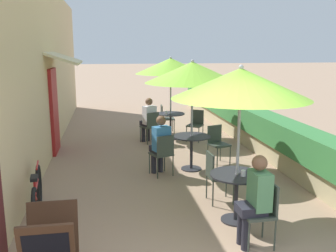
{
  "coord_description": "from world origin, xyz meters",
  "views": [
    {
      "loc": [
        -1.09,
        -3.44,
        2.59
      ],
      "look_at": [
        0.15,
        4.05,
        1.0
      ],
      "focal_mm": 40.0,
      "sensor_mm": 36.0,
      "label": 1
    }
  ],
  "objects_px": {
    "cafe_chair_mid_right": "(217,141)",
    "patio_table_near": "(236,186)",
    "patio_umbrella_mid": "(192,72)",
    "seated_patron_far_right": "(148,118)",
    "cafe_chair_near_left": "(263,209)",
    "bicycle_leaning": "(37,196)",
    "patio_table_mid": "(191,145)",
    "coffee_cup_far": "(166,112)",
    "cafe_chair_far_right": "(151,125)",
    "cafe_chair_near_right": "(216,173)",
    "coffee_cup_near": "(243,173)",
    "patio_umbrella_near": "(241,84)",
    "patio_umbrella_far": "(171,66)",
    "seated_patron_near_left": "(255,197)",
    "seated_patron_mid_left": "(160,142)",
    "patio_table_far": "(171,120)",
    "cafe_chair_far_back": "(196,123)",
    "cafe_chair_mid_left": "(163,152)",
    "cafe_chair_far_left": "(165,117)"
  },
  "relations": [
    {
      "from": "patio_umbrella_mid",
      "to": "seated_patron_far_right",
      "type": "bearing_deg",
      "value": 104.3
    },
    {
      "from": "cafe_chair_near_left",
      "to": "cafe_chair_near_right",
      "type": "height_order",
      "value": "same"
    },
    {
      "from": "patio_table_near",
      "to": "bicycle_leaning",
      "type": "bearing_deg",
      "value": 168.31
    },
    {
      "from": "coffee_cup_near",
      "to": "cafe_chair_far_right",
      "type": "relative_size",
      "value": 0.1
    },
    {
      "from": "cafe_chair_near_right",
      "to": "bicycle_leaning",
      "type": "height_order",
      "value": "cafe_chair_near_right"
    },
    {
      "from": "cafe_chair_far_back",
      "to": "coffee_cup_far",
      "type": "xyz_separation_m",
      "value": [
        -0.81,
        0.27,
        0.28
      ]
    },
    {
      "from": "bicycle_leaning",
      "to": "patio_table_near",
      "type": "bearing_deg",
      "value": -18.41
    },
    {
      "from": "seated_patron_near_left",
      "to": "bicycle_leaning",
      "type": "distance_m",
      "value": 3.29
    },
    {
      "from": "seated_patron_mid_left",
      "to": "patio_umbrella_far",
      "type": "bearing_deg",
      "value": 56.21
    },
    {
      "from": "patio_table_near",
      "to": "cafe_chair_far_back",
      "type": "bearing_deg",
      "value": 83.36
    },
    {
      "from": "cafe_chair_near_left",
      "to": "cafe_chair_far_right",
      "type": "bearing_deg",
      "value": 6.35
    },
    {
      "from": "seated_patron_near_left",
      "to": "patio_umbrella_mid",
      "type": "distance_m",
      "value": 3.57
    },
    {
      "from": "cafe_chair_far_right",
      "to": "cafe_chair_mid_right",
      "type": "bearing_deg",
      "value": -86.24
    },
    {
      "from": "cafe_chair_mid_right",
      "to": "seated_patron_far_right",
      "type": "distance_m",
      "value": 2.57
    },
    {
      "from": "coffee_cup_near",
      "to": "cafe_chair_mid_right",
      "type": "height_order",
      "value": "cafe_chair_mid_right"
    },
    {
      "from": "cafe_chair_near_right",
      "to": "seated_patron_near_left",
      "type": "bearing_deg",
      "value": 1.58
    },
    {
      "from": "cafe_chair_near_left",
      "to": "coffee_cup_near",
      "type": "relative_size",
      "value": 9.67
    },
    {
      "from": "cafe_chair_mid_right",
      "to": "patio_table_near",
      "type": "bearing_deg",
      "value": 58.78
    },
    {
      "from": "seated_patron_near_left",
      "to": "patio_table_mid",
      "type": "relative_size",
      "value": 1.55
    },
    {
      "from": "patio_table_mid",
      "to": "cafe_chair_far_left",
      "type": "bearing_deg",
      "value": 90.14
    },
    {
      "from": "seated_patron_far_right",
      "to": "coffee_cup_far",
      "type": "relative_size",
      "value": 13.89
    },
    {
      "from": "patio_table_near",
      "to": "cafe_chair_near_left",
      "type": "relative_size",
      "value": 0.93
    },
    {
      "from": "patio_table_mid",
      "to": "cafe_chair_mid_right",
      "type": "height_order",
      "value": "cafe_chair_mid_right"
    },
    {
      "from": "patio_table_mid",
      "to": "seated_patron_mid_left",
      "type": "bearing_deg",
      "value": -162.56
    },
    {
      "from": "cafe_chair_near_right",
      "to": "coffee_cup_far",
      "type": "xyz_separation_m",
      "value": [
        -0.13,
        4.56,
        0.28
      ]
    },
    {
      "from": "patio_table_mid",
      "to": "coffee_cup_far",
      "type": "xyz_separation_m",
      "value": [
        -0.11,
        2.77,
        0.24
      ]
    },
    {
      "from": "patio_table_near",
      "to": "patio_table_far",
      "type": "height_order",
      "value": "same"
    },
    {
      "from": "seated_patron_near_left",
      "to": "patio_table_far",
      "type": "distance_m",
      "value": 6.12
    },
    {
      "from": "cafe_chair_near_left",
      "to": "bicycle_leaning",
      "type": "relative_size",
      "value": 0.5
    },
    {
      "from": "coffee_cup_near",
      "to": "bicycle_leaning",
      "type": "relative_size",
      "value": 0.05
    },
    {
      "from": "cafe_chair_mid_left",
      "to": "bicycle_leaning",
      "type": "bearing_deg",
      "value": -164.49
    },
    {
      "from": "patio_umbrella_far",
      "to": "seated_patron_near_left",
      "type": "bearing_deg",
      "value": -89.37
    },
    {
      "from": "coffee_cup_near",
      "to": "cafe_chair_mid_right",
      "type": "distance_m",
      "value": 3.02
    },
    {
      "from": "patio_umbrella_near",
      "to": "patio_table_far",
      "type": "bearing_deg",
      "value": 90.86
    },
    {
      "from": "cafe_chair_near_right",
      "to": "patio_table_far",
      "type": "relative_size",
      "value": 1.08
    },
    {
      "from": "patio_table_far",
      "to": "seated_patron_far_right",
      "type": "distance_m",
      "value": 0.76
    },
    {
      "from": "patio_umbrella_far",
      "to": "seated_patron_mid_left",
      "type": "bearing_deg",
      "value": -103.63
    },
    {
      "from": "patio_umbrella_near",
      "to": "patio_table_mid",
      "type": "height_order",
      "value": "patio_umbrella_near"
    },
    {
      "from": "cafe_chair_near_right",
      "to": "bicycle_leaning",
      "type": "distance_m",
      "value": 2.9
    },
    {
      "from": "seated_patron_near_left",
      "to": "patio_table_far",
      "type": "relative_size",
      "value": 1.55
    },
    {
      "from": "cafe_chair_near_left",
      "to": "bicycle_leaning",
      "type": "xyz_separation_m",
      "value": [
        -3.09,
        1.36,
        -0.16
      ]
    },
    {
      "from": "patio_umbrella_far",
      "to": "coffee_cup_far",
      "type": "bearing_deg",
      "value": -155.44
    },
    {
      "from": "cafe_chair_far_right",
      "to": "cafe_chair_far_back",
      "type": "xyz_separation_m",
      "value": [
        1.29,
        0.07,
        0.0
      ]
    },
    {
      "from": "patio_table_mid",
      "to": "cafe_chair_far_back",
      "type": "bearing_deg",
      "value": 74.39
    },
    {
      "from": "cafe_chair_far_right",
      "to": "coffee_cup_far",
      "type": "xyz_separation_m",
      "value": [
        0.48,
        0.34,
        0.28
      ]
    },
    {
      "from": "cafe_chair_near_left",
      "to": "bicycle_leaning",
      "type": "height_order",
      "value": "cafe_chair_near_left"
    },
    {
      "from": "patio_umbrella_near",
      "to": "patio_table_near",
      "type": "bearing_deg",
      "value": 0.0
    },
    {
      "from": "cafe_chair_far_right",
      "to": "seated_patron_mid_left",
      "type": "bearing_deg",
      "value": -119.79
    },
    {
      "from": "cafe_chair_near_left",
      "to": "cafe_chair_mid_left",
      "type": "distance_m",
      "value": 3.07
    },
    {
      "from": "patio_table_mid",
      "to": "cafe_chair_far_back",
      "type": "height_order",
      "value": "cafe_chair_far_back"
    }
  ]
}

